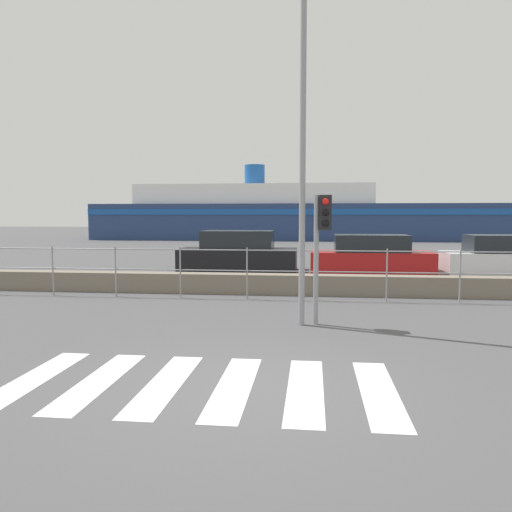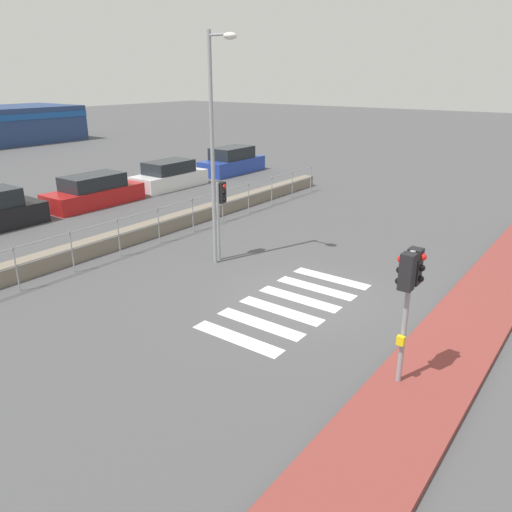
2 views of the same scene
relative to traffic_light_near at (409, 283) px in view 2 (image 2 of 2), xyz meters
The scene contains 11 objects.
ground_plane 4.94m from the traffic_light_near, 56.20° to the left, with size 160.00×160.00×0.00m, color #4C4C4F.
sidewalk_brick 3.28m from the traffic_light_near, ahead, with size 24.00×1.80×0.12m.
crosswalk 4.65m from the traffic_light_near, 63.51° to the left, with size 4.95×2.40×0.01m.
seawall 11.56m from the traffic_light_near, 77.52° to the left, with size 25.52×0.55×0.55m.
harbor_fence 10.63m from the traffic_light_near, 76.49° to the left, with size 23.01×0.04×1.33m.
traffic_light_near is the anchor object (origin of this frame).
traffic_light_far 8.17m from the traffic_light_near, 65.10° to the left, with size 0.34×0.32×2.56m.
streetlamp 8.05m from the traffic_light_near, 66.97° to the left, with size 0.32×1.03×6.91m.
parked_car_red 17.80m from the traffic_light_near, 72.03° to the left, with size 4.56×1.78×1.42m.
parked_car_white 19.81m from the traffic_light_near, 58.64° to the left, with size 4.25×1.78×1.43m.
parked_car_blue 23.03m from the traffic_light_near, 47.20° to the left, with size 4.50×1.78×1.58m.
Camera 2 is at (-10.77, -6.39, 5.71)m, focal length 35.00 mm.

